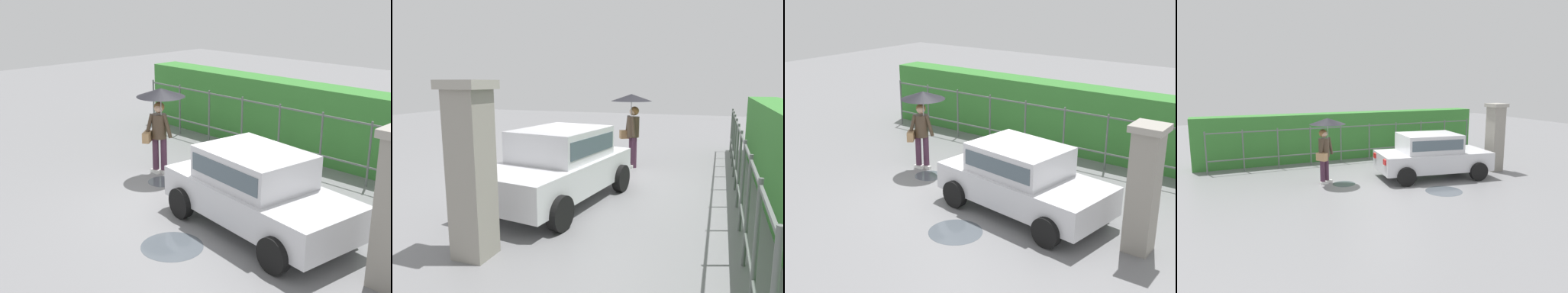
# 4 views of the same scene
# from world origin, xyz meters

# --- Properties ---
(ground_plane) EXTENTS (40.00, 40.00, 0.00)m
(ground_plane) POSITION_xyz_m (0.00, 0.00, 0.00)
(ground_plane) COLOR slate
(car) EXTENTS (3.91, 2.28, 1.48)m
(car) POSITION_xyz_m (1.54, -0.05, 0.80)
(car) COLOR silver
(car) RESTS_ON ground
(pedestrian) EXTENTS (1.12, 1.12, 2.07)m
(pedestrian) POSITION_xyz_m (-1.89, 0.61, 1.59)
(pedestrian) COLOR #47283D
(pedestrian) RESTS_ON ground
(gate_pillar) EXTENTS (0.60, 0.60, 2.42)m
(gate_pillar) POSITION_xyz_m (4.14, -0.17, 1.24)
(gate_pillar) COLOR gray
(gate_pillar) RESTS_ON ground
(fence_section) EXTENTS (11.05, 0.05, 1.50)m
(fence_section) POSITION_xyz_m (0.13, 3.33, 0.83)
(fence_section) COLOR #59605B
(fence_section) RESTS_ON ground
(hedge_row) EXTENTS (12.00, 0.90, 1.90)m
(hedge_row) POSITION_xyz_m (0.13, 4.26, 0.95)
(hedge_row) COLOR #387F33
(hedge_row) RESTS_ON ground
(puddle_near) EXTENTS (1.08, 1.08, 0.00)m
(puddle_near) POSITION_xyz_m (0.99, -1.63, 0.00)
(puddle_near) COLOR #4C545B
(puddle_near) RESTS_ON ground
(puddle_far) EXTENTS (0.72, 0.72, 0.00)m
(puddle_far) POSITION_xyz_m (-1.44, 0.30, 0.00)
(puddle_far) COLOR #4C545B
(puddle_far) RESTS_ON ground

